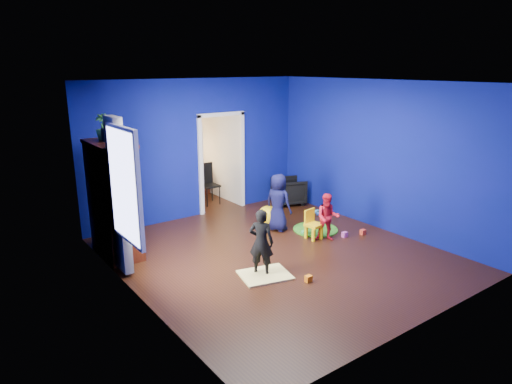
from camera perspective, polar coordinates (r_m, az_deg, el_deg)
floor at (r=7.92m, az=2.76°, el=-7.89°), size 5.00×5.50×0.01m
ceiling at (r=7.27m, az=3.07°, el=13.56°), size 5.00×5.50×0.01m
wall_back at (r=9.71m, az=-7.41°, el=5.35°), size 5.00×0.02×2.90m
wall_front at (r=5.69m, az=20.66°, el=-2.90°), size 5.00×0.02×2.90m
wall_left at (r=6.25m, az=-15.20°, el=-0.81°), size 0.02×5.50×2.90m
wall_right at (r=9.22m, az=15.11°, el=4.39°), size 0.02×5.50×2.90m
alcove at (r=10.79m, az=-6.84°, el=5.31°), size 1.00×1.75×2.50m
armchair at (r=10.69m, az=4.14°, el=0.12°), size 0.86×0.85×0.62m
child_black at (r=7.05m, az=0.66°, el=-6.29°), size 0.44×0.46×1.06m
child_navy at (r=8.91m, az=2.78°, el=-1.30°), size 0.51×0.64×1.14m
toddler_red at (r=8.52m, az=8.95°, el=-3.13°), size 0.55×0.54×0.89m
vase at (r=7.48m, az=-17.27°, el=6.50°), size 0.26×0.26×0.21m
potted_plant at (r=7.96m, az=-18.59°, el=7.71°), size 0.31×0.31×0.43m
tv_armoire at (r=7.99m, az=-17.36°, el=-0.94°), size 0.58×1.14×1.96m
crt_tv at (r=7.99m, az=-17.12°, el=-0.62°), size 0.46×0.70×0.54m
yellow_blanket at (r=7.18m, az=1.13°, el=-10.34°), size 0.87×0.77×0.03m
hopper_ball at (r=9.17m, az=1.53°, el=-3.08°), size 0.44×0.44×0.44m
kid_chair at (r=8.62m, az=7.24°, el=-4.23°), size 0.32×0.32×0.50m
play_mat at (r=9.14m, az=7.43°, el=-4.65°), size 0.88×0.88×0.02m
toy_arch at (r=9.14m, az=7.43°, el=-4.60°), size 0.76×0.30×0.79m
window_left at (r=6.54m, az=-16.27°, el=0.75°), size 0.03×0.95×1.55m
curtain at (r=7.16m, az=-16.77°, el=-0.52°), size 0.14×0.42×2.40m
doorway at (r=10.08m, az=-4.35°, el=3.50°), size 1.16×0.10×2.10m
study_desk at (r=11.51m, az=-8.27°, el=1.46°), size 0.88×0.44×0.75m
desk_monitor at (r=11.49m, az=-8.66°, el=4.35°), size 0.40×0.05×0.32m
desk_lamp at (r=11.32m, az=-9.77°, el=4.03°), size 0.14×0.14×0.14m
folding_chair at (r=10.68m, az=-5.85°, el=0.89°), size 0.40×0.40×0.92m
book_shelf at (r=11.33m, az=-8.86°, el=9.66°), size 0.88×0.24×0.04m
toy_0 at (r=9.05m, az=13.22°, el=-4.90°), size 0.10×0.08×0.10m
toy_1 at (r=9.99m, az=7.79°, el=-2.63°), size 0.11×0.11×0.11m
toy_2 at (r=7.03m, az=6.58°, el=-10.73°), size 0.10×0.08×0.10m
toy_3 at (r=8.84m, az=5.97°, el=-5.02°), size 0.11×0.11×0.11m
toy_4 at (r=8.85m, az=11.02°, el=-5.25°), size 0.10×0.08×0.10m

